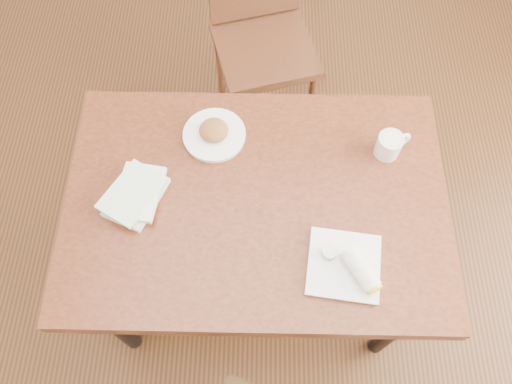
{
  "coord_description": "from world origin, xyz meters",
  "views": [
    {
      "loc": [
        0.01,
        -0.69,
        2.17
      ],
      "look_at": [
        0.0,
        0.0,
        0.8
      ],
      "focal_mm": 35.0,
      "sensor_mm": 36.0,
      "label": 1
    }
  ],
  "objects_px": {
    "chair_far": "(260,23)",
    "plate_burrito": "(349,266)",
    "table": "(256,210)",
    "book_stack": "(136,194)",
    "coffee_mug": "(390,145)",
    "plate_scone": "(214,133)"
  },
  "relations": [
    {
      "from": "chair_far",
      "to": "plate_burrito",
      "type": "distance_m",
      "value": 1.23
    },
    {
      "from": "table",
      "to": "book_stack",
      "type": "height_order",
      "value": "book_stack"
    },
    {
      "from": "coffee_mug",
      "to": "chair_far",
      "type": "bearing_deg",
      "value": 119.11
    },
    {
      "from": "chair_far",
      "to": "plate_scone",
      "type": "height_order",
      "value": "chair_far"
    },
    {
      "from": "table",
      "to": "plate_scone",
      "type": "relative_size",
      "value": 5.74
    },
    {
      "from": "plate_scone",
      "to": "book_stack",
      "type": "xyz_separation_m",
      "value": [
        -0.23,
        -0.23,
        0.01
      ]
    },
    {
      "from": "chair_far",
      "to": "coffee_mug",
      "type": "height_order",
      "value": "chair_far"
    },
    {
      "from": "chair_far",
      "to": "plate_scone",
      "type": "xyz_separation_m",
      "value": [
        -0.15,
        -0.73,
        0.22
      ]
    },
    {
      "from": "coffee_mug",
      "to": "book_stack",
      "type": "height_order",
      "value": "coffee_mug"
    },
    {
      "from": "plate_burrito",
      "to": "book_stack",
      "type": "distance_m",
      "value": 0.69
    },
    {
      "from": "table",
      "to": "book_stack",
      "type": "relative_size",
      "value": 5.06
    },
    {
      "from": "plate_burrito",
      "to": "book_stack",
      "type": "bearing_deg",
      "value": 161.23
    },
    {
      "from": "table",
      "to": "plate_scone",
      "type": "xyz_separation_m",
      "value": [
        -0.14,
        0.23,
        0.1
      ]
    },
    {
      "from": "book_stack",
      "to": "plate_burrito",
      "type": "bearing_deg",
      "value": -18.77
    },
    {
      "from": "table",
      "to": "chair_far",
      "type": "height_order",
      "value": "chair_far"
    },
    {
      "from": "plate_scone",
      "to": "book_stack",
      "type": "distance_m",
      "value": 0.33
    },
    {
      "from": "coffee_mug",
      "to": "book_stack",
      "type": "xyz_separation_m",
      "value": [
        -0.81,
        -0.19,
        -0.02
      ]
    },
    {
      "from": "table",
      "to": "chair_far",
      "type": "distance_m",
      "value": 0.96
    },
    {
      "from": "plate_scone",
      "to": "coffee_mug",
      "type": "height_order",
      "value": "coffee_mug"
    },
    {
      "from": "plate_scone",
      "to": "coffee_mug",
      "type": "xyz_separation_m",
      "value": [
        0.58,
        -0.05,
        0.02
      ]
    },
    {
      "from": "table",
      "to": "plate_burrito",
      "type": "bearing_deg",
      "value": -39.14
    },
    {
      "from": "coffee_mug",
      "to": "book_stack",
      "type": "relative_size",
      "value": 0.49
    }
  ]
}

